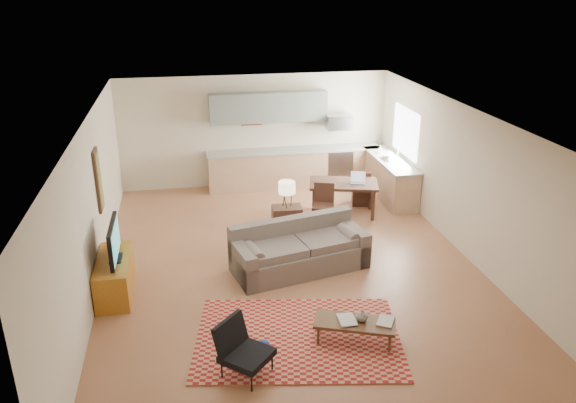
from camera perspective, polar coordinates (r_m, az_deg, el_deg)
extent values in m
plane|color=#945D3D|center=(10.05, 0.32, -6.73)|extent=(9.00, 9.00, 0.00)
plane|color=white|center=(9.08, 0.36, 8.42)|extent=(9.00, 9.00, 0.00)
plane|color=beige|center=(13.72, -3.32, 7.19)|extent=(6.50, 0.00, 6.50)
plane|color=beige|center=(5.67, 9.52, -16.02)|extent=(6.50, 0.00, 6.50)
plane|color=beige|center=(9.45, -19.38, -0.91)|extent=(0.00, 9.00, 9.00)
plane|color=beige|center=(10.56, 17.92, 1.64)|extent=(0.00, 9.00, 9.00)
cube|color=#A5A8AD|center=(14.06, 5.05, 3.69)|extent=(0.62, 0.62, 0.90)
cube|color=#A5A8AD|center=(13.78, 5.18, 8.07)|extent=(0.62, 0.40, 0.35)
cube|color=gray|center=(13.45, -2.00, 9.56)|extent=(2.80, 0.34, 0.70)
cube|color=white|center=(13.08, 11.85, 6.95)|extent=(0.02, 1.40, 1.05)
cube|color=maroon|center=(8.26, 1.03, -13.64)|extent=(3.20, 2.48, 0.02)
imported|color=maroon|center=(8.02, 5.17, -11.98)|extent=(0.26, 0.33, 0.03)
imported|color=navy|center=(8.12, 9.13, -11.77)|extent=(0.47, 0.48, 0.02)
imported|color=black|center=(8.04, 7.52, -11.38)|extent=(0.24, 0.24, 0.17)
imported|color=beige|center=(13.51, 9.34, 5.24)|extent=(0.13, 0.13, 0.19)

